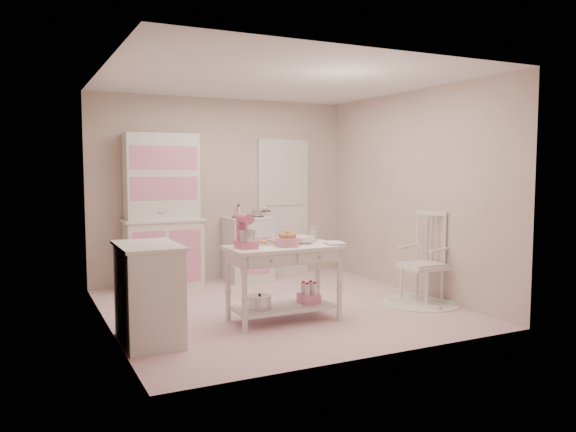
# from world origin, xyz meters

# --- Properties ---
(room_shell) EXTENTS (3.84, 3.84, 2.62)m
(room_shell) POSITION_xyz_m (0.00, 0.00, 1.65)
(room_shell) COLOR #CC7F8F
(room_shell) RESTS_ON ground
(door) EXTENTS (0.82, 0.05, 2.04)m
(door) POSITION_xyz_m (0.95, 1.87, 1.02)
(door) COLOR white
(door) RESTS_ON ground
(hutch) EXTENTS (1.06, 0.50, 2.08)m
(hutch) POSITION_xyz_m (-0.94, 1.66, 1.04)
(hutch) COLOR white
(hutch) RESTS_ON ground
(stove) EXTENTS (0.62, 0.57, 0.92)m
(stove) POSITION_xyz_m (0.26, 1.61, 0.46)
(stove) COLOR white
(stove) RESTS_ON ground
(base_cabinet) EXTENTS (0.54, 0.84, 0.92)m
(base_cabinet) POSITION_xyz_m (-1.63, -0.64, 0.46)
(base_cabinet) COLOR white
(base_cabinet) RESTS_ON ground
(lace_rug) EXTENTS (0.92, 0.92, 0.01)m
(lace_rug) POSITION_xyz_m (1.62, -0.57, 0.01)
(lace_rug) COLOR white
(lace_rug) RESTS_ON ground
(rocking_chair) EXTENTS (0.70, 0.84, 1.10)m
(rocking_chair) POSITION_xyz_m (1.62, -0.57, 0.55)
(rocking_chair) COLOR white
(rocking_chair) RESTS_ON ground
(work_table) EXTENTS (1.20, 0.60, 0.80)m
(work_table) POSITION_xyz_m (-0.18, -0.52, 0.40)
(work_table) COLOR white
(work_table) RESTS_ON ground
(stand_mixer) EXTENTS (0.20, 0.28, 0.34)m
(stand_mixer) POSITION_xyz_m (-0.60, -0.50, 0.97)
(stand_mixer) COLOR #D75B8B
(stand_mixer) RESTS_ON work_table
(cookie_tray) EXTENTS (0.34, 0.24, 0.02)m
(cookie_tray) POSITION_xyz_m (-0.33, -0.34, 0.81)
(cookie_tray) COLOR silver
(cookie_tray) RESTS_ON work_table
(bread_basket) EXTENTS (0.25, 0.25, 0.09)m
(bread_basket) POSITION_xyz_m (-0.16, -0.57, 0.85)
(bread_basket) COLOR pink
(bread_basket) RESTS_ON work_table
(mixing_bowl) EXTENTS (0.25, 0.25, 0.08)m
(mixing_bowl) POSITION_xyz_m (0.08, -0.44, 0.84)
(mixing_bowl) COLOR white
(mixing_bowl) RESTS_ON work_table
(metal_pitcher) EXTENTS (0.10, 0.10, 0.17)m
(metal_pitcher) POSITION_xyz_m (0.26, -0.36, 0.89)
(metal_pitcher) COLOR silver
(metal_pitcher) RESTS_ON work_table
(recipe_book) EXTENTS (0.22, 0.27, 0.02)m
(recipe_book) POSITION_xyz_m (0.27, -0.64, 0.81)
(recipe_book) COLOR white
(recipe_book) RESTS_ON work_table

